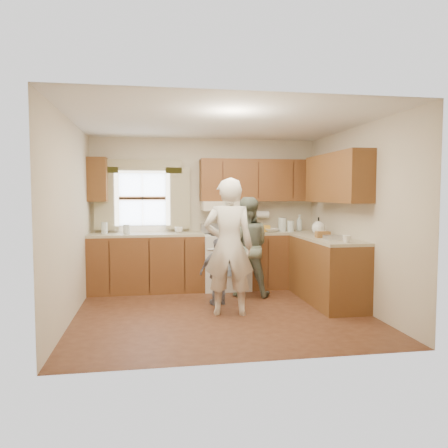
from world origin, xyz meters
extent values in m
plane|color=#462315|center=(0.00, 0.00, 0.00)|extent=(3.80, 3.80, 0.00)
plane|color=white|center=(0.00, 0.00, 2.50)|extent=(3.80, 3.80, 0.00)
plane|color=#C3B39D|center=(0.00, 1.75, 1.25)|extent=(3.80, 0.00, 3.80)
plane|color=#C3B39D|center=(0.00, -1.75, 1.25)|extent=(3.80, 0.00, 3.80)
plane|color=#C3B39D|center=(-1.90, 0.00, 1.25)|extent=(0.00, 3.50, 3.50)
plane|color=#C3B39D|center=(1.90, 0.00, 1.25)|extent=(0.00, 3.50, 3.50)
cube|color=#4A270F|center=(-0.99, 1.45, 0.45)|extent=(1.82, 0.60, 0.90)
cube|color=#4A270F|center=(1.29, 1.45, 0.45)|extent=(1.22, 0.60, 0.90)
cube|color=#43240F|center=(1.60, 0.32, 0.45)|extent=(0.60, 1.65, 0.90)
cube|color=tan|center=(-0.99, 1.45, 0.92)|extent=(1.82, 0.60, 0.04)
cube|color=tan|center=(1.29, 1.45, 0.92)|extent=(1.22, 0.60, 0.04)
cube|color=tan|center=(1.60, 0.32, 0.92)|extent=(0.60, 1.65, 0.04)
cube|color=#4A270F|center=(0.90, 1.58, 1.80)|extent=(2.00, 0.33, 0.70)
cube|color=#43240F|center=(-1.75, 1.58, 1.80)|extent=(0.30, 0.33, 0.70)
cube|color=#43240F|center=(1.73, 0.32, 1.80)|extent=(0.33, 1.65, 0.70)
cube|color=beige|center=(0.30, 1.52, 1.38)|extent=(0.76, 0.45, 0.15)
cube|color=silver|center=(-1.05, 1.73, 1.50)|extent=(0.90, 0.03, 0.90)
cube|color=yellow|center=(-1.63, 1.68, 1.50)|extent=(0.40, 0.05, 1.02)
cube|color=yellow|center=(-0.47, 1.68, 1.50)|extent=(0.40, 0.05, 1.02)
cube|color=yellow|center=(-1.05, 1.68, 2.02)|extent=(1.30, 0.05, 0.22)
cylinder|color=white|center=(0.95, 1.65, 1.22)|extent=(0.27, 0.12, 0.12)
imported|color=silver|center=(-0.47, 1.41, 0.99)|extent=(0.15, 0.15, 0.10)
imported|color=silver|center=(1.59, 1.51, 1.08)|extent=(0.15, 0.15, 0.28)
imported|color=silver|center=(1.07, 1.36, 0.97)|extent=(0.28, 0.28, 0.06)
imported|color=silver|center=(1.60, -0.33, 0.99)|extent=(0.13, 0.13, 0.10)
cylinder|color=silver|center=(-1.64, 1.42, 1.03)|extent=(0.10, 0.10, 0.19)
cube|color=olive|center=(0.76, 1.23, 0.95)|extent=(0.26, 0.19, 0.02)
cube|color=gold|center=(0.95, 1.46, 0.99)|extent=(0.19, 0.13, 0.11)
cylinder|color=silver|center=(1.28, 1.46, 1.05)|extent=(0.14, 0.14, 0.23)
cylinder|color=silver|center=(1.40, 1.38, 1.03)|extent=(0.11, 0.11, 0.18)
sphere|color=silver|center=(1.65, 0.77, 1.05)|extent=(0.21, 0.21, 0.21)
cube|color=olive|center=(1.54, 0.33, 0.99)|extent=(0.20, 0.11, 0.09)
cube|color=silver|center=(1.59, 0.04, 0.97)|extent=(0.26, 0.18, 0.06)
cylinder|color=silver|center=(-1.30, 1.42, 1.01)|extent=(0.10, 0.10, 0.15)
cube|color=silver|center=(0.30, 1.43, 0.45)|extent=(0.76, 0.64, 0.90)
cube|color=#B7B7BC|center=(0.30, 1.69, 0.99)|extent=(0.76, 0.10, 0.16)
cylinder|color=#B7B7BC|center=(0.30, 1.11, 0.70)|extent=(0.68, 0.03, 0.03)
cube|color=#4874A9|center=(0.35, 1.09, 0.48)|extent=(0.22, 0.02, 0.42)
cylinder|color=black|center=(0.12, 1.55, 0.91)|extent=(0.18, 0.18, 0.01)
cylinder|color=black|center=(0.48, 1.55, 0.91)|extent=(0.18, 0.18, 0.01)
cylinder|color=black|center=(0.12, 1.30, 0.91)|extent=(0.18, 0.18, 0.01)
cylinder|color=black|center=(0.48, 1.30, 0.91)|extent=(0.18, 0.18, 0.01)
imported|color=silver|center=(0.08, -0.10, 0.89)|extent=(0.71, 0.52, 1.78)
imported|color=#244127|center=(0.52, 0.85, 0.76)|extent=(0.83, 0.70, 1.52)
imported|color=gray|center=(0.03, 0.42, 0.47)|extent=(0.58, 0.32, 0.95)
camera|label=1|loc=(-0.90, -5.63, 1.58)|focal=35.00mm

